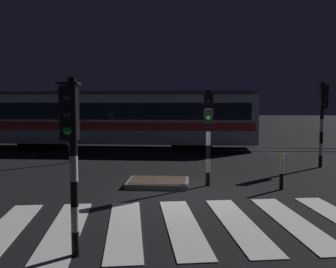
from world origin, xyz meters
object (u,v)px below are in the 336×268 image
(traffic_light_median_centre, at_px, (208,123))
(traffic_light_kerb_mid_left, at_px, (71,140))
(tram, at_px, (116,118))
(traffic_light_corner_far_left, at_px, (69,111))
(bollard_island_edge, at_px, (282,172))
(traffic_light_corner_far_right, at_px, (323,112))

(traffic_light_median_centre, distance_m, traffic_light_kerb_mid_left, 6.25)
(tram, bearing_deg, traffic_light_corner_far_left, -99.88)
(traffic_light_kerb_mid_left, xyz_separation_m, traffic_light_corner_far_left, (-3.39, 9.79, 0.22))
(traffic_light_median_centre, xyz_separation_m, traffic_light_kerb_mid_left, (-2.48, -5.73, 0.04))
(traffic_light_kerb_mid_left, height_order, traffic_light_corner_far_left, traffic_light_corner_far_left)
(traffic_light_corner_far_left, xyz_separation_m, bollard_island_edge, (8.12, -4.32, -1.73))
(traffic_light_corner_far_right, relative_size, traffic_light_median_centre, 1.13)
(traffic_light_corner_far_right, relative_size, traffic_light_corner_far_left, 1.00)
(traffic_light_median_centre, xyz_separation_m, bollard_island_edge, (2.24, -0.27, -1.46))
(traffic_light_median_centre, height_order, bollard_island_edge, traffic_light_median_centre)
(traffic_light_median_centre, height_order, tram, tram)
(traffic_light_median_centre, bearing_deg, traffic_light_kerb_mid_left, -113.41)
(traffic_light_median_centre, height_order, traffic_light_corner_far_left, traffic_light_corner_far_left)
(traffic_light_corner_far_left, relative_size, tram, 0.22)
(traffic_light_kerb_mid_left, bearing_deg, traffic_light_corner_far_right, 52.85)
(traffic_light_corner_far_right, distance_m, tram, 11.19)
(traffic_light_kerb_mid_left, relative_size, traffic_light_corner_far_left, 0.90)
(traffic_light_median_centre, relative_size, bollard_island_edge, 2.76)
(tram, bearing_deg, traffic_light_median_centre, -62.21)
(traffic_light_corner_far_right, bearing_deg, traffic_light_kerb_mid_left, -127.15)
(traffic_light_corner_far_right, xyz_separation_m, traffic_light_corner_far_left, (-10.58, 0.29, 0.01))
(bollard_island_edge, bearing_deg, traffic_light_corner_far_right, 58.53)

